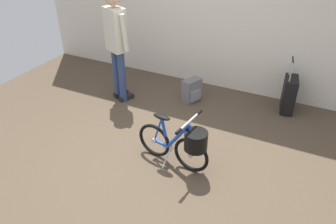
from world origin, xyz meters
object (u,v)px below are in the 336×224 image
object	(u,v)px
visitor_near_wall	(116,40)
backpack_on_floor	(192,90)
folding_bike_foreground	(182,143)
rolling_suitcase	(289,94)

from	to	relation	value
visitor_near_wall	backpack_on_floor	bearing A→B (deg)	22.56
folding_bike_foreground	backpack_on_floor	bearing A→B (deg)	108.23
rolling_suitcase	backpack_on_floor	distance (m)	1.44
backpack_on_floor	visitor_near_wall	bearing A→B (deg)	-157.44
rolling_suitcase	backpack_on_floor	size ratio (longest dim) A/B	2.26
visitor_near_wall	rolling_suitcase	bearing A→B (deg)	17.62
rolling_suitcase	backpack_on_floor	world-z (taller)	rolling_suitcase
folding_bike_foreground	rolling_suitcase	distance (m)	2.05
folding_bike_foreground	rolling_suitcase	world-z (taller)	rolling_suitcase
folding_bike_foreground	rolling_suitcase	xyz separation A→B (m)	(0.90, 1.84, -0.06)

